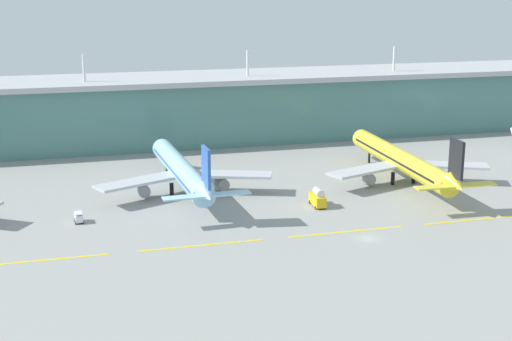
# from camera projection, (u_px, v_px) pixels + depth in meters

# --- Properties ---
(ground_plane) EXTENTS (600.00, 600.00, 0.00)m
(ground_plane) POSITION_uv_depth(u_px,v_px,m) (368.00, 239.00, 165.25)
(ground_plane) COLOR gray
(terminal_building) EXTENTS (288.00, 34.00, 32.68)m
(terminal_building) POSITION_uv_depth(u_px,v_px,m) (244.00, 106.00, 266.55)
(terminal_building) COLOR slate
(terminal_building) RESTS_ON ground
(airliner_near_middle) EXTENTS (48.76, 65.25, 18.90)m
(airliner_near_middle) POSITION_uv_depth(u_px,v_px,m) (182.00, 171.00, 198.47)
(airliner_near_middle) COLOR #9ED1EA
(airliner_near_middle) RESTS_ON ground
(airliner_far_middle) EXTENTS (48.78, 70.64, 18.90)m
(airliner_far_middle) POSITION_uv_depth(u_px,v_px,m) (402.00, 161.00, 209.57)
(airliner_far_middle) COLOR yellow
(airliner_far_middle) RESTS_ON ground
(taxiway_stripe_west) EXTENTS (28.00, 0.70, 0.04)m
(taxiway_stripe_west) POSITION_uv_depth(u_px,v_px,m) (40.00, 261.00, 152.16)
(taxiway_stripe_west) COLOR yellow
(taxiway_stripe_west) RESTS_ON ground
(taxiway_stripe_mid_west) EXTENTS (28.00, 0.70, 0.04)m
(taxiway_stripe_mid_west) POSITION_uv_depth(u_px,v_px,m) (201.00, 245.00, 160.87)
(taxiway_stripe_mid_west) COLOR yellow
(taxiway_stripe_mid_west) RESTS_ON ground
(taxiway_stripe_centre) EXTENTS (28.00, 0.70, 0.04)m
(taxiway_stripe_centre) POSITION_uv_depth(u_px,v_px,m) (346.00, 232.00, 169.59)
(taxiway_stripe_centre) COLOR yellow
(taxiway_stripe_centre) RESTS_ON ground
(taxiway_stripe_mid_east) EXTENTS (28.00, 0.70, 0.04)m
(taxiway_stripe_mid_east) POSITION_uv_depth(u_px,v_px,m) (477.00, 220.00, 178.31)
(taxiway_stripe_mid_east) COLOR yellow
(taxiway_stripe_mid_east) RESTS_ON ground
(baggage_cart) EXTENTS (2.18, 3.71, 2.48)m
(baggage_cart) POSITION_uv_depth(u_px,v_px,m) (79.00, 217.00, 175.95)
(baggage_cart) COLOR silver
(baggage_cart) RESTS_ON ground
(fuel_truck) EXTENTS (2.93, 7.30, 4.95)m
(fuel_truck) POSITION_uv_depth(u_px,v_px,m) (318.00, 198.00, 188.28)
(fuel_truck) COLOR gold
(fuel_truck) RESTS_ON ground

